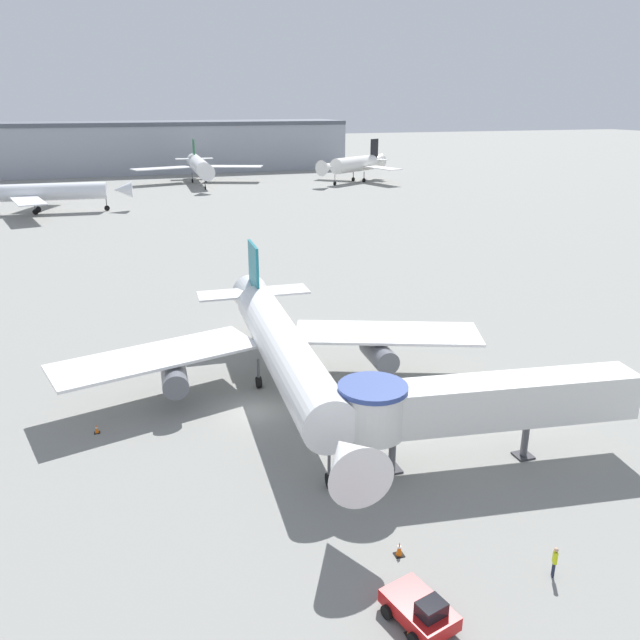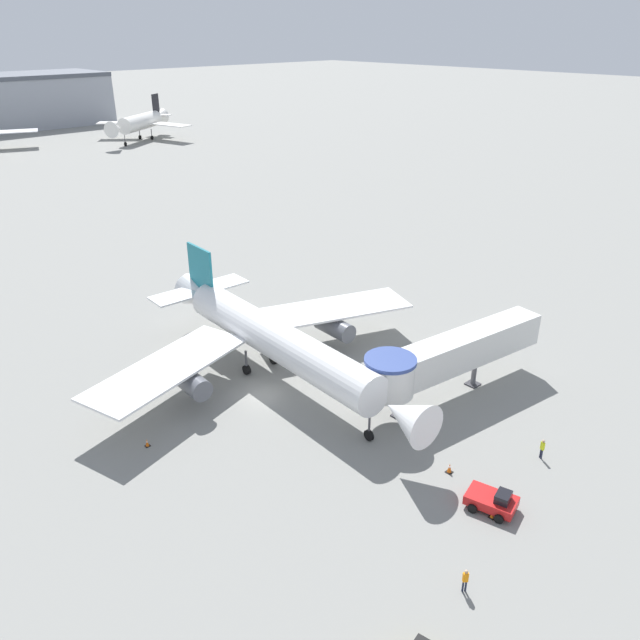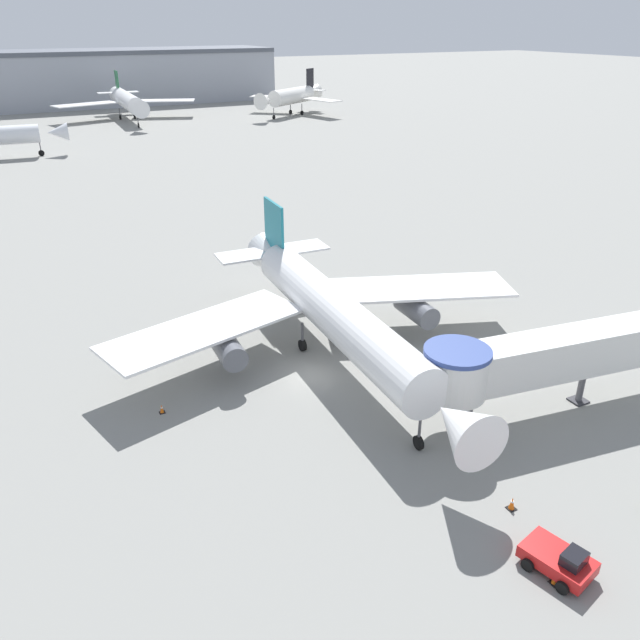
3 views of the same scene
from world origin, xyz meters
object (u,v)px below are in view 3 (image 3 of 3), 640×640
object	(u,v)px
jet_bridge	(538,358)
pushback_tug_red	(559,560)
main_airplane	(332,312)
background_jet_green_tail	(127,101)
traffic_cone_apron_front	(555,578)
traffic_cone_near_nose	(512,503)
background_jet_black_tail	(293,96)
traffic_cone_port_wing	(162,409)

from	to	relation	value
jet_bridge	pushback_tug_red	bearing A→B (deg)	-120.57
main_airplane	background_jet_green_tail	xyz separation A→B (m)	(13.66, 134.79, 0.94)
pushback_tug_red	traffic_cone_apron_front	world-z (taller)	pushback_tug_red
pushback_tug_red	traffic_cone_near_nose	xyz separation A→B (m)	(1.00, 4.14, -0.32)
main_airplane	pushback_tug_red	distance (m)	23.26
background_jet_green_tail	background_jet_black_tail	bearing A→B (deg)	-11.73
traffic_cone_apron_front	background_jet_black_tail	xyz separation A→B (m)	(56.49, 147.57, 4.65)
pushback_tug_red	traffic_cone_apron_front	distance (m)	0.92
traffic_cone_near_nose	pushback_tug_red	bearing A→B (deg)	-103.57
jet_bridge	traffic_cone_near_nose	world-z (taller)	jet_bridge
main_airplane	traffic_cone_near_nose	xyz separation A→B (m)	(0.67, -18.89, -3.59)
jet_bridge	traffic_cone_port_wing	distance (m)	24.68
jet_bridge	traffic_cone_port_wing	bearing A→B (deg)	160.87
main_airplane	traffic_cone_apron_front	xyz separation A→B (m)	(-1.02, -23.52, -3.63)
jet_bridge	background_jet_green_tail	bearing A→B (deg)	96.16
traffic_cone_near_nose	jet_bridge	bearing A→B (deg)	40.42
jet_bridge	traffic_cone_near_nose	xyz separation A→B (m)	(-7.46, -6.35, -3.76)
traffic_cone_port_wing	background_jet_green_tail	world-z (taller)	background_jet_green_tail
jet_bridge	traffic_cone_apron_front	distance (m)	14.79
traffic_cone_port_wing	background_jet_green_tail	distance (m)	138.85
main_airplane	traffic_cone_near_nose	world-z (taller)	main_airplane
pushback_tug_red	background_jet_black_tail	size ratio (longest dim) A/B	0.14
pushback_tug_red	main_airplane	bearing A→B (deg)	75.01
traffic_cone_apron_front	background_jet_green_tail	xyz separation A→B (m)	(14.68, 158.31, 4.57)
jet_bridge	pushback_tug_red	world-z (taller)	jet_bridge
traffic_cone_apron_front	background_jet_green_tail	bearing A→B (deg)	84.70
main_airplane	background_jet_black_tail	bearing A→B (deg)	69.12
jet_bridge	traffic_cone_apron_front	world-z (taller)	jet_bridge
pushback_tug_red	traffic_cone_near_nose	world-z (taller)	pushback_tug_red
jet_bridge	traffic_cone_port_wing	xyz separation A→B (m)	(-21.64, 11.24, -3.83)
main_airplane	background_jet_black_tail	size ratio (longest dim) A/B	1.33
traffic_cone_near_nose	main_airplane	bearing A→B (deg)	92.05
traffic_cone_near_nose	background_jet_black_tail	bearing A→B (deg)	69.03
traffic_cone_port_wing	traffic_cone_near_nose	world-z (taller)	traffic_cone_near_nose
background_jet_black_tail	background_jet_green_tail	size ratio (longest dim) A/B	0.70
main_airplane	traffic_cone_port_wing	bearing A→B (deg)	-171.30
traffic_cone_apron_front	jet_bridge	bearing A→B (deg)	50.19
traffic_cone_apron_front	traffic_cone_near_nose	bearing A→B (deg)	69.90
traffic_cone_apron_front	background_jet_black_tail	bearing A→B (deg)	69.05
main_airplane	background_jet_green_tail	distance (m)	135.48
pushback_tug_red	traffic_cone_near_nose	distance (m)	4.27
background_jet_green_tail	traffic_cone_apron_front	bearing A→B (deg)	-92.62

